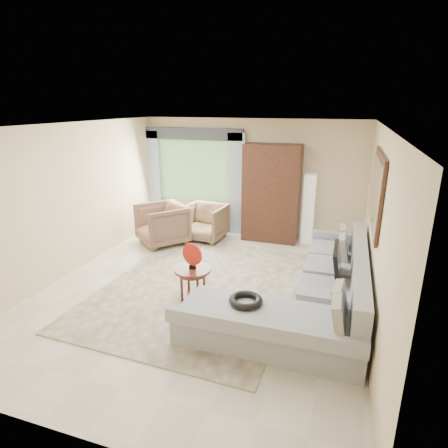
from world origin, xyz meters
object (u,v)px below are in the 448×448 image
(armchair_left, at_px, (162,224))
(armoire, at_px, (272,193))
(potted_plant, at_px, (144,219))
(armchair_right, at_px, (205,222))
(floor_lamp, at_px, (308,209))
(coffee_table, at_px, (193,285))
(tv_screen, at_px, (338,263))
(sectional_sofa, at_px, (314,296))

(armchair_left, bearing_deg, armoire, 65.09)
(potted_plant, height_order, armoire, armoire)
(armchair_right, xyz_separation_m, floor_lamp, (2.18, 0.52, 0.36))
(coffee_table, relative_size, armchair_right, 0.64)
(armchair_left, distance_m, armchair_right, 0.95)
(armchair_left, bearing_deg, coffee_table, -12.75)
(coffee_table, height_order, armchair_right, armchair_right)
(potted_plant, bearing_deg, armchair_left, -40.23)
(coffee_table, relative_size, armchair_left, 0.58)
(armoire, distance_m, floor_lamp, 0.86)
(armoire, bearing_deg, tv_screen, -60.19)
(armchair_right, bearing_deg, armoire, 24.29)
(coffee_table, bearing_deg, armoire, 80.05)
(tv_screen, relative_size, coffee_table, 1.34)
(armchair_left, height_order, armchair_right, armchair_left)
(floor_lamp, bearing_deg, armoire, -175.71)
(armchair_right, distance_m, floor_lamp, 2.27)
(armoire, height_order, floor_lamp, armoire)
(coffee_table, bearing_deg, tv_screen, 13.72)
(armchair_left, distance_m, armoire, 2.45)
(sectional_sofa, relative_size, potted_plant, 6.64)
(armoire, bearing_deg, floor_lamp, 4.29)
(tv_screen, height_order, floor_lamp, floor_lamp)
(armchair_left, bearing_deg, floor_lamp, 59.88)
(sectional_sofa, xyz_separation_m, potted_plant, (-4.23, 2.60, -0.02))
(tv_screen, distance_m, floor_lamp, 2.77)
(tv_screen, height_order, armoire, armoire)
(armoire, relative_size, floor_lamp, 1.40)
(tv_screen, bearing_deg, coffee_table, -166.28)
(armchair_left, relative_size, armchair_right, 1.10)
(sectional_sofa, relative_size, coffee_table, 6.24)
(sectional_sofa, bearing_deg, coffee_table, -172.94)
(armchair_right, relative_size, armoire, 0.41)
(armchair_left, bearing_deg, sectional_sofa, 10.82)
(coffee_table, bearing_deg, armchair_left, 127.26)
(potted_plant, distance_m, floor_lamp, 3.84)
(coffee_table, xyz_separation_m, potted_plant, (-2.45, 2.82, -0.03))
(armchair_right, bearing_deg, floor_lamp, 19.20)
(tv_screen, xyz_separation_m, armchair_right, (-2.88, 2.15, -0.33))
(tv_screen, relative_size, armchair_right, 0.85)
(armchair_right, bearing_deg, tv_screen, -31.15)
(sectional_sofa, distance_m, armoire, 3.24)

